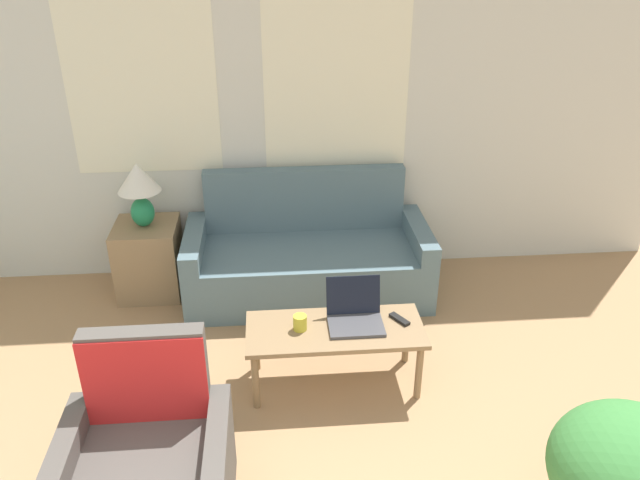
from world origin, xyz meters
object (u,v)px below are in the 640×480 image
object	(u,v)px
coffee_table	(335,335)
laptop	(355,314)
couch	(307,259)
table_lamp	(139,186)
armchair	(148,474)
potted_plant	(629,477)
tv_remote	(399,319)
cup_navy	(300,323)

from	to	relation	value
coffee_table	laptop	world-z (taller)	laptop
couch	table_lamp	xyz separation A→B (m)	(-1.23, 0.08, 0.63)
coffee_table	laptop	bearing A→B (deg)	23.70
coffee_table	armchair	bearing A→B (deg)	-137.41
couch	potted_plant	bearing A→B (deg)	-63.37
table_lamp	coffee_table	size ratio (longest dim) A/B	0.46
table_lamp	laptop	xyz separation A→B (m)	(1.46, -1.18, -0.42)
coffee_table	tv_remote	size ratio (longest dim) A/B	7.25
couch	laptop	bearing A→B (deg)	-78.71
armchair	potted_plant	distance (m)	2.19
tv_remote	potted_plant	size ratio (longest dim) A/B	0.19
coffee_table	tv_remote	bearing A→B (deg)	6.42
cup_navy	tv_remote	world-z (taller)	cup_navy
couch	laptop	distance (m)	1.15
potted_plant	couch	bearing A→B (deg)	116.63
coffee_table	laptop	distance (m)	0.18
couch	tv_remote	distance (m)	1.24
cup_navy	tv_remote	size ratio (longest dim) A/B	0.64
table_lamp	couch	bearing A→B (deg)	-3.48
armchair	tv_remote	size ratio (longest dim) A/B	6.14
laptop	cup_navy	size ratio (longest dim) A/B	3.50
table_lamp	potted_plant	size ratio (longest dim) A/B	0.64
laptop	potted_plant	size ratio (longest dim) A/B	0.43
coffee_table	potted_plant	size ratio (longest dim) A/B	1.40
cup_navy	potted_plant	distance (m)	1.89
tv_remote	coffee_table	bearing A→B (deg)	-173.58
coffee_table	table_lamp	bearing A→B (deg)	136.98
tv_remote	armchair	bearing A→B (deg)	-145.57
armchair	tv_remote	distance (m)	1.71
cup_navy	tv_remote	distance (m)	0.62
coffee_table	laptop	xyz separation A→B (m)	(0.13, 0.06, 0.11)
armchair	cup_navy	bearing A→B (deg)	49.68
laptop	tv_remote	world-z (taller)	laptop
table_lamp	potted_plant	world-z (taller)	table_lamp
armchair	cup_navy	xyz separation A→B (m)	(0.78, 0.92, 0.20)
armchair	tv_remote	bearing A→B (deg)	34.43
armchair	tv_remote	world-z (taller)	armchair
laptop	tv_remote	xyz separation A→B (m)	(0.28, -0.01, -0.05)
couch	laptop	size ratio (longest dim) A/B	5.52
laptop	tv_remote	bearing A→B (deg)	-2.09
potted_plant	coffee_table	bearing A→B (deg)	131.26
armchair	tv_remote	xyz separation A→B (m)	(1.41, 0.96, 0.16)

